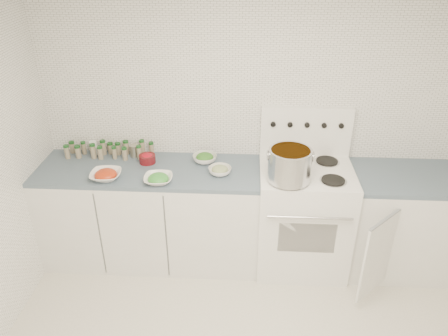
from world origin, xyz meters
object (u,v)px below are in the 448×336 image
(stock_pot, at_px, (290,164))
(bowl_tomato, at_px, (106,175))
(bowl_snowpea, at_px, (158,179))
(stove, at_px, (303,214))

(stock_pot, height_order, bowl_tomato, stock_pot)
(stock_pot, height_order, bowl_snowpea, stock_pot)
(stove, bearing_deg, stock_pot, -131.84)
(stock_pot, xyz_separation_m, bowl_snowpea, (-1.01, -0.03, -0.15))
(stock_pot, relative_size, bowl_snowpea, 1.48)
(stove, xyz_separation_m, bowl_snowpea, (-1.18, -0.21, 0.44))
(stove, height_order, bowl_tomato, stove)
(bowl_tomato, bearing_deg, stock_pot, -0.24)
(stock_pot, relative_size, bowl_tomato, 1.40)
(stock_pot, bearing_deg, bowl_tomato, 179.76)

